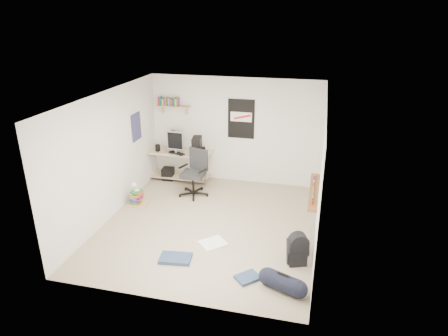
% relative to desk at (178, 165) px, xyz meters
% --- Properties ---
extents(floor, '(4.00, 4.50, 0.01)m').
position_rel_desk_xyz_m(floor, '(1.35, -2.00, -0.37)').
color(floor, gray).
rests_on(floor, ground).
extents(ceiling, '(4.00, 4.50, 0.01)m').
position_rel_desk_xyz_m(ceiling, '(1.35, -2.00, 2.14)').
color(ceiling, white).
rests_on(ceiling, ground).
extents(back_wall, '(4.00, 0.01, 2.50)m').
position_rel_desk_xyz_m(back_wall, '(1.35, 0.25, 0.89)').
color(back_wall, silver).
rests_on(back_wall, ground).
extents(left_wall, '(0.01, 4.50, 2.50)m').
position_rel_desk_xyz_m(left_wall, '(-0.65, -2.00, 0.89)').
color(left_wall, silver).
rests_on(left_wall, ground).
extents(right_wall, '(0.01, 4.50, 2.50)m').
position_rel_desk_xyz_m(right_wall, '(3.36, -2.00, 0.89)').
color(right_wall, silver).
rests_on(right_wall, ground).
extents(desk, '(1.81, 1.06, 0.77)m').
position_rel_desk_xyz_m(desk, '(0.00, 0.00, 0.00)').
color(desk, tan).
rests_on(desk, floor).
extents(monitor_left, '(0.36, 0.19, 0.39)m').
position_rel_desk_xyz_m(monitor_left, '(0.01, 0.00, 0.60)').
color(monitor_left, '#99989C').
rests_on(monitor_left, desk).
extents(monitor_right, '(0.40, 0.12, 0.44)m').
position_rel_desk_xyz_m(monitor_right, '(0.08, -0.31, 0.63)').
color(monitor_right, '#ABAAB0').
rests_on(monitor_right, desk).
extents(pc_tower, '(0.26, 0.43, 0.42)m').
position_rel_desk_xyz_m(pc_tower, '(0.59, -0.30, 0.62)').
color(pc_tower, black).
rests_on(pc_tower, desk).
extents(keyboard, '(0.43, 0.30, 0.02)m').
position_rel_desk_xyz_m(keyboard, '(0.10, -0.31, 0.42)').
color(keyboard, black).
rests_on(keyboard, desk).
extents(speaker_left, '(0.11, 0.11, 0.16)m').
position_rel_desk_xyz_m(speaker_left, '(-0.40, -0.25, 0.49)').
color(speaker_left, black).
rests_on(speaker_left, desk).
extents(speaker_right, '(0.11, 0.11, 0.17)m').
position_rel_desk_xyz_m(speaker_right, '(0.71, -0.18, 0.49)').
color(speaker_right, black).
rests_on(speaker_right, desk).
extents(office_chair, '(0.87, 0.87, 1.05)m').
position_rel_desk_xyz_m(office_chair, '(0.65, -0.80, 0.12)').
color(office_chair, '#232325').
rests_on(office_chair, floor).
extents(wall_shelf, '(0.80, 0.22, 0.24)m').
position_rel_desk_xyz_m(wall_shelf, '(-0.10, 0.14, 1.42)').
color(wall_shelf, tan).
rests_on(wall_shelf, back_wall).
extents(poster_back_wall, '(0.62, 0.03, 0.92)m').
position_rel_desk_xyz_m(poster_back_wall, '(1.50, 0.23, 1.19)').
color(poster_back_wall, black).
rests_on(poster_back_wall, back_wall).
extents(poster_left_wall, '(0.02, 0.42, 0.60)m').
position_rel_desk_xyz_m(poster_left_wall, '(-0.63, -0.80, 1.14)').
color(poster_left_wall, navy).
rests_on(poster_left_wall, left_wall).
extents(window, '(0.10, 1.50, 1.26)m').
position_rel_desk_xyz_m(window, '(3.30, -1.70, 1.08)').
color(window, brown).
rests_on(window, right_wall).
extents(baseboard_heater, '(0.08, 2.50, 0.18)m').
position_rel_desk_xyz_m(baseboard_heater, '(3.31, -1.70, -0.28)').
color(baseboard_heater, '#B7B2A8').
rests_on(baseboard_heater, floor).
extents(backpack, '(0.40, 0.36, 0.44)m').
position_rel_desk_xyz_m(backpack, '(3.10, -2.87, -0.16)').
color(backpack, black).
rests_on(backpack, floor).
extents(duffel_bag, '(0.35, 0.35, 0.53)m').
position_rel_desk_xyz_m(duffel_bag, '(2.94, -3.63, -0.22)').
color(duffel_bag, black).
rests_on(duffel_bag, floor).
extents(tshirt, '(0.57, 0.57, 0.04)m').
position_rel_desk_xyz_m(tshirt, '(1.61, -2.67, -0.34)').
color(tshirt, white).
rests_on(tshirt, floor).
extents(jeans_a, '(0.56, 0.40, 0.06)m').
position_rel_desk_xyz_m(jeans_a, '(1.12, -3.28, -0.33)').
color(jeans_a, navy).
rests_on(jeans_a, floor).
extents(jeans_b, '(0.44, 0.44, 0.04)m').
position_rel_desk_xyz_m(jeans_b, '(2.39, -3.49, -0.34)').
color(jeans_b, navy).
rests_on(jeans_b, floor).
extents(book_stack, '(0.45, 0.38, 0.29)m').
position_rel_desk_xyz_m(book_stack, '(-0.40, -1.51, -0.21)').
color(book_stack, brown).
rests_on(book_stack, floor).
extents(desk_lamp, '(0.14, 0.20, 0.19)m').
position_rel_desk_xyz_m(desk_lamp, '(-0.38, -1.53, 0.02)').
color(desk_lamp, white).
rests_on(desk_lamp, book_stack).
extents(subwoofer, '(0.30, 0.30, 0.30)m').
position_rel_desk_xyz_m(subwoofer, '(-0.23, -0.10, -0.22)').
color(subwoofer, black).
rests_on(subwoofer, floor).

